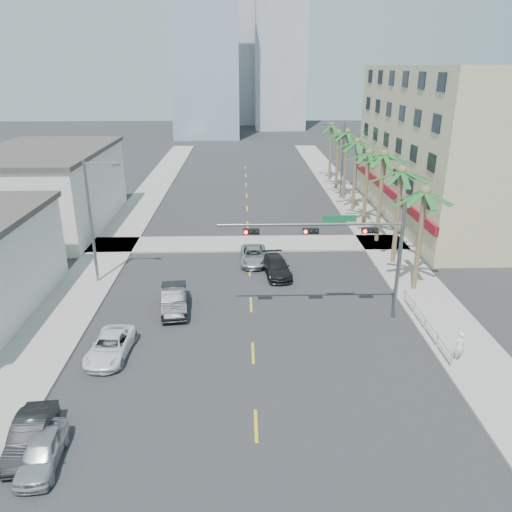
# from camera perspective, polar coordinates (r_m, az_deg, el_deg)

# --- Properties ---
(ground) EXTENTS (260.00, 260.00, 0.00)m
(ground) POSITION_cam_1_polar(r_m,az_deg,el_deg) (24.93, -0.14, -15.89)
(ground) COLOR #262628
(ground) RESTS_ON ground
(sidewalk_right) EXTENTS (4.00, 120.00, 0.15)m
(sidewalk_right) POSITION_cam_1_polar(r_m,az_deg,el_deg) (44.42, 14.84, 0.64)
(sidewalk_right) COLOR gray
(sidewalk_right) RESTS_ON ground
(sidewalk_left) EXTENTS (4.00, 120.00, 0.15)m
(sidewalk_left) POSITION_cam_1_polar(r_m,az_deg,el_deg) (44.15, -16.60, 0.34)
(sidewalk_left) COLOR gray
(sidewalk_left) RESTS_ON ground
(sidewalk_cross) EXTENTS (80.00, 4.00, 0.15)m
(sidewalk_cross) POSITION_cam_1_polar(r_m,az_deg,el_deg) (44.51, -0.86, 1.41)
(sidewalk_cross) COLOR gray
(sidewalk_cross) RESTS_ON ground
(building_right) EXTENTS (15.25, 28.00, 15.00)m
(building_right) POSITION_cam_1_polar(r_m,az_deg,el_deg) (55.29, 22.92, 11.58)
(building_right) COLOR tan
(building_right) RESTS_ON ground
(building_left_far) EXTENTS (11.00, 18.00, 7.20)m
(building_left_far) POSITION_cam_1_polar(r_m,az_deg,el_deg) (52.81, -22.81, 6.89)
(building_left_far) COLOR beige
(building_left_far) RESTS_ON ground
(tower_far_left) EXTENTS (14.00, 14.00, 48.00)m
(tower_far_left) POSITION_cam_1_polar(r_m,az_deg,el_deg) (115.56, -5.88, 25.31)
(tower_far_left) COLOR #99B2C6
(tower_far_left) RESTS_ON ground
(tower_far_center) EXTENTS (16.00, 16.00, 42.00)m
(tower_far_center) POSITION_cam_1_polar(r_m,az_deg,el_deg) (145.11, -2.81, 23.28)
(tower_far_center) COLOR #ADADB2
(tower_far_center) RESTS_ON ground
(traffic_signal_mast) EXTENTS (11.12, 0.54, 7.20)m
(traffic_signal_mast) POSITION_cam_1_polar(r_m,az_deg,el_deg) (30.26, 10.48, 1.51)
(traffic_signal_mast) COLOR slate
(traffic_signal_mast) RESTS_ON ground
(palm_tree_0) EXTENTS (4.80, 4.80, 7.80)m
(palm_tree_0) POSITION_cam_1_polar(r_m,az_deg,el_deg) (35.06, 18.77, 6.86)
(palm_tree_0) COLOR brown
(palm_tree_0) RESTS_ON ground
(palm_tree_1) EXTENTS (4.80, 4.80, 8.16)m
(palm_tree_1) POSITION_cam_1_polar(r_m,az_deg,el_deg) (39.79, 16.35, 9.21)
(palm_tree_1) COLOR brown
(palm_tree_1) RESTS_ON ground
(palm_tree_2) EXTENTS (4.80, 4.80, 8.52)m
(palm_tree_2) POSITION_cam_1_polar(r_m,az_deg,el_deg) (44.63, 14.43, 11.04)
(palm_tree_2) COLOR brown
(palm_tree_2) RESTS_ON ground
(palm_tree_3) EXTENTS (4.80, 4.80, 7.80)m
(palm_tree_3) POSITION_cam_1_polar(r_m,az_deg,el_deg) (49.70, 12.77, 11.32)
(palm_tree_3) COLOR brown
(palm_tree_3) RESTS_ON ground
(palm_tree_4) EXTENTS (4.80, 4.80, 8.16)m
(palm_tree_4) POSITION_cam_1_polar(r_m,az_deg,el_deg) (54.64, 11.49, 12.61)
(palm_tree_4) COLOR brown
(palm_tree_4) RESTS_ON ground
(palm_tree_5) EXTENTS (4.80, 4.80, 8.52)m
(palm_tree_5) POSITION_cam_1_polar(r_m,az_deg,el_deg) (59.64, 10.42, 13.69)
(palm_tree_5) COLOR brown
(palm_tree_5) RESTS_ON ground
(palm_tree_6) EXTENTS (4.80, 4.80, 7.80)m
(palm_tree_6) POSITION_cam_1_polar(r_m,az_deg,el_deg) (64.78, 9.45, 13.68)
(palm_tree_6) COLOR brown
(palm_tree_6) RESTS_ON ground
(palm_tree_7) EXTENTS (4.80, 4.80, 8.16)m
(palm_tree_7) POSITION_cam_1_polar(r_m,az_deg,el_deg) (69.82, 8.67, 14.51)
(palm_tree_7) COLOR brown
(palm_tree_7) RESTS_ON ground
(streetlight_left) EXTENTS (2.55, 0.25, 9.00)m
(streetlight_left) POSITION_cam_1_polar(r_m,az_deg,el_deg) (36.89, -18.12, 4.33)
(streetlight_left) COLOR slate
(streetlight_left) RESTS_ON ground
(streetlight_right) EXTENTS (2.55, 0.25, 9.00)m
(streetlight_right) POSITION_cam_1_polar(r_m,az_deg,el_deg) (59.91, 9.67, 11.13)
(streetlight_right) COLOR slate
(streetlight_right) RESTS_ON ground
(guardrail) EXTENTS (0.08, 8.08, 1.00)m
(guardrail) POSITION_cam_1_polar(r_m,az_deg,el_deg) (31.52, 18.78, -7.21)
(guardrail) COLOR silver
(guardrail) RESTS_ON ground
(car_parked_near) EXTENTS (1.67, 3.67, 1.22)m
(car_parked_near) POSITION_cam_1_polar(r_m,az_deg,el_deg) (22.90, -23.26, -19.84)
(car_parked_near) COLOR silver
(car_parked_near) RESTS_ON ground
(car_parked_mid) EXTENTS (1.71, 4.03, 1.29)m
(car_parked_mid) POSITION_cam_1_polar(r_m,az_deg,el_deg) (23.82, -24.37, -18.13)
(car_parked_mid) COLOR black
(car_parked_mid) RESTS_ON ground
(car_parked_far) EXTENTS (2.27, 4.45, 1.20)m
(car_parked_far) POSITION_cam_1_polar(r_m,az_deg,el_deg) (28.79, -16.31, -9.88)
(car_parked_far) COLOR white
(car_parked_far) RESTS_ON ground
(car_lane_left) EXTENTS (2.16, 4.78, 1.52)m
(car_lane_left) POSITION_cam_1_polar(r_m,az_deg,el_deg) (32.93, -9.33, -4.88)
(car_lane_left) COLOR black
(car_lane_left) RESTS_ON ground
(car_lane_center) EXTENTS (2.07, 4.46, 1.24)m
(car_lane_center) POSITION_cam_1_polar(r_m,az_deg,el_deg) (40.22, -0.29, 0.06)
(car_lane_center) COLOR #B8B8BD
(car_lane_center) RESTS_ON ground
(car_lane_right) EXTENTS (2.30, 4.64, 1.30)m
(car_lane_right) POSITION_cam_1_polar(r_m,az_deg,el_deg) (37.87, 2.39, -1.27)
(car_lane_right) COLOR black
(car_lane_right) RESTS_ON ground
(pedestrian) EXTENTS (0.72, 0.56, 1.73)m
(pedestrian) POSITION_cam_1_polar(r_m,az_deg,el_deg) (28.94, 22.21, -9.55)
(pedestrian) COLOR white
(pedestrian) RESTS_ON sidewalk_right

